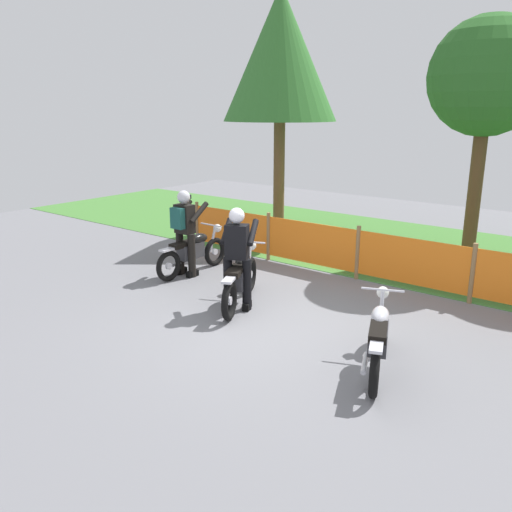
# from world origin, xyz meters

# --- Properties ---
(ground) EXTENTS (24.00, 24.00, 0.02)m
(ground) POSITION_xyz_m (0.00, 0.00, -0.01)
(ground) COLOR slate
(grass_verge) EXTENTS (24.00, 5.58, 0.01)m
(grass_verge) POSITION_xyz_m (0.00, 5.59, 0.01)
(grass_verge) COLOR #427A33
(grass_verge) RESTS_ON ground
(barrier_fence) EXTENTS (8.62, 0.08, 1.05)m
(barrier_fence) POSITION_xyz_m (-0.00, 2.80, 0.54)
(barrier_fence) COLOR olive
(barrier_fence) RESTS_ON ground
(tree_leftmost) EXTENTS (2.77, 2.77, 5.96)m
(tree_leftmost) POSITION_xyz_m (-3.29, 4.79, 4.40)
(tree_leftmost) COLOR brown
(tree_leftmost) RESTS_ON ground
(tree_near_left) EXTENTS (2.31, 2.31, 4.94)m
(tree_near_left) POSITION_xyz_m (1.36, 5.21, 3.75)
(tree_near_left) COLOR brown
(tree_near_left) RESTS_ON ground
(motorcycle_lead) EXTENTS (1.00, 1.87, 0.95)m
(motorcycle_lead) POSITION_xyz_m (-0.90, 0.37, 0.46)
(motorcycle_lead) COLOR black
(motorcycle_lead) RESTS_ON ground
(motorcycle_trailing) EXTENTS (0.89, 1.79, 0.90)m
(motorcycle_trailing) POSITION_xyz_m (1.92, -0.34, 0.44)
(motorcycle_trailing) COLOR black
(motorcycle_trailing) RESTS_ON ground
(motorcycle_third) EXTENTS (0.56, 1.91, 0.90)m
(motorcycle_third) POSITION_xyz_m (-2.77, 1.13, 0.44)
(motorcycle_third) COLOR black
(motorcycle_third) RESTS_ON ground
(rider_lead) EXTENTS (0.69, 0.71, 1.69)m
(rider_lead) POSITION_xyz_m (-0.82, 0.19, 0.92)
(rider_lead) COLOR black
(rider_lead) RESTS_ON ground
(rider_third) EXTENTS (0.54, 0.67, 1.69)m
(rider_third) POSITION_xyz_m (-2.76, 0.92, 0.95)
(rider_third) COLOR black
(rider_third) RESTS_ON ground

